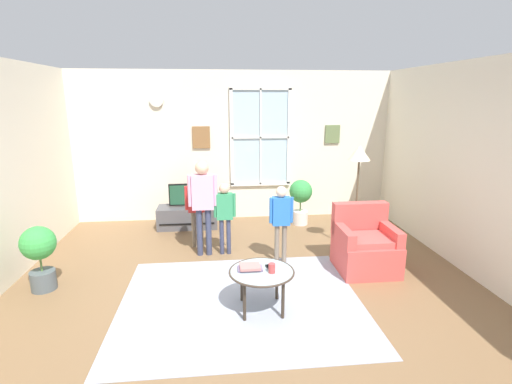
# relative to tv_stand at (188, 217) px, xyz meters

# --- Properties ---
(ground_plane) EXTENTS (6.45, 6.78, 0.02)m
(ground_plane) POSITION_rel_tv_stand_xyz_m (0.88, -2.60, -0.20)
(ground_plane) COLOR brown
(back_wall) EXTENTS (5.85, 0.17, 2.76)m
(back_wall) POSITION_rel_tv_stand_xyz_m (0.89, 0.55, 1.20)
(back_wall) COLOR silver
(back_wall) RESTS_ON ground_plane
(side_wall_right) EXTENTS (0.12, 6.18, 2.76)m
(side_wall_right) POSITION_rel_tv_stand_xyz_m (3.87, -2.60, 1.19)
(side_wall_right) COLOR silver
(side_wall_right) RESTS_ON ground_plane
(area_rug) EXTENTS (2.74, 2.33, 0.01)m
(area_rug) POSITION_rel_tv_stand_xyz_m (0.78, -2.69, -0.19)
(area_rug) COLOR #999EAD
(area_rug) RESTS_ON ground_plane
(tv_stand) EXTENTS (1.05, 0.46, 0.38)m
(tv_stand) POSITION_rel_tv_stand_xyz_m (0.00, 0.00, 0.00)
(tv_stand) COLOR #4C4C51
(tv_stand) RESTS_ON ground_plane
(television) EXTENTS (0.62, 0.08, 0.42)m
(television) POSITION_rel_tv_stand_xyz_m (0.00, -0.00, 0.41)
(television) COLOR #4C4C4C
(television) RESTS_ON tv_stand
(armchair) EXTENTS (0.76, 0.74, 0.87)m
(armchair) POSITION_rel_tv_stand_xyz_m (2.51, -2.00, 0.13)
(armchair) COLOR #D14C47
(armchair) RESTS_ON ground_plane
(coffee_table) EXTENTS (0.72, 0.72, 0.46)m
(coffee_table) POSITION_rel_tv_stand_xyz_m (0.99, -2.87, 0.24)
(coffee_table) COLOR #99B2B7
(coffee_table) RESTS_ON ground_plane
(book_stack) EXTENTS (0.27, 0.19, 0.05)m
(book_stack) POSITION_rel_tv_stand_xyz_m (0.87, -2.82, 0.29)
(book_stack) COLOR slate
(book_stack) RESTS_ON coffee_table
(cup) EXTENTS (0.08, 0.08, 0.11)m
(cup) POSITION_rel_tv_stand_xyz_m (1.10, -2.92, 0.32)
(cup) COLOR #BF3F3F
(cup) RESTS_ON coffee_table
(remote_near_books) EXTENTS (0.08, 0.15, 0.02)m
(remote_near_books) POSITION_rel_tv_stand_xyz_m (1.09, -2.84, 0.28)
(remote_near_books) COLOR black
(remote_near_books) RESTS_ON coffee_table
(remote_near_cup) EXTENTS (0.08, 0.15, 0.02)m
(remote_near_cup) POSITION_rel_tv_stand_xyz_m (1.09, -2.81, 0.28)
(remote_near_cup) COLOR black
(remote_near_cup) RESTS_ON coffee_table
(person_green_shirt) EXTENTS (0.33, 0.15, 1.08)m
(person_green_shirt) POSITION_rel_tv_stand_xyz_m (0.64, -1.28, 0.49)
(person_green_shirt) COLOR #333851
(person_green_shirt) RESTS_ON ground_plane
(person_red_shirt) EXTENTS (0.34, 0.16, 1.14)m
(person_red_shirt) POSITION_rel_tv_stand_xyz_m (0.22, -0.95, 0.52)
(person_red_shirt) COLOR #726656
(person_red_shirt) RESTS_ON ground_plane
(person_blue_shirt) EXTENTS (0.33, 0.15, 1.11)m
(person_blue_shirt) POSITION_rel_tv_stand_xyz_m (1.41, -1.66, 0.50)
(person_blue_shirt) COLOR #726656
(person_blue_shirt) RESTS_ON ground_plane
(person_pink_shirt) EXTENTS (0.43, 0.19, 1.41)m
(person_pink_shirt) POSITION_rel_tv_stand_xyz_m (0.33, -1.28, 0.69)
(person_pink_shirt) COLOR #333851
(person_pink_shirt) RESTS_ON ground_plane
(potted_plant_by_window) EXTENTS (0.42, 0.42, 0.83)m
(potted_plant_by_window) POSITION_rel_tv_stand_xyz_m (2.05, -0.04, 0.32)
(potted_plant_by_window) COLOR silver
(potted_plant_by_window) RESTS_ON ground_plane
(potted_plant_corner) EXTENTS (0.40, 0.40, 0.80)m
(potted_plant_corner) POSITION_rel_tv_stand_xyz_m (-1.60, -2.14, 0.30)
(potted_plant_corner) COLOR #4C565B
(potted_plant_corner) RESTS_ON ground_plane
(floor_lamp) EXTENTS (0.32, 0.32, 1.61)m
(floor_lamp) POSITION_rel_tv_stand_xyz_m (2.61, -1.32, 1.15)
(floor_lamp) COLOR black
(floor_lamp) RESTS_ON ground_plane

